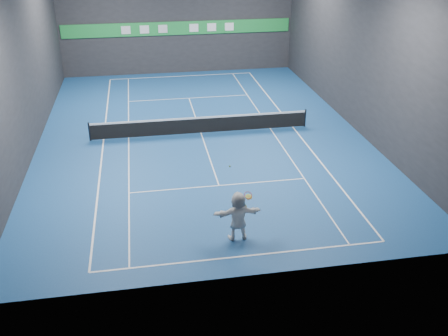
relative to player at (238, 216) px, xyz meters
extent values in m
plane|color=navy|center=(-0.03, 10.72, -1.00)|extent=(26.00, 26.00, 0.00)
cube|color=#262629|center=(-0.03, 23.72, 3.50)|extent=(18.00, 0.10, 9.00)
cube|color=#262629|center=(-0.03, -2.28, 3.50)|extent=(18.00, 0.10, 9.00)
cube|color=#262629|center=(-9.03, 10.72, 3.50)|extent=(0.10, 26.00, 9.00)
cube|color=#262629|center=(8.97, 10.72, 3.50)|extent=(0.10, 26.00, 9.00)
cube|color=white|center=(-0.03, -1.17, -0.99)|extent=(10.98, 0.08, 0.01)
cube|color=white|center=(-0.03, 22.61, -0.99)|extent=(10.98, 0.08, 0.01)
cube|color=white|center=(-5.52, 10.72, -0.99)|extent=(0.08, 23.78, 0.01)
cube|color=white|center=(5.46, 10.72, -0.99)|extent=(0.08, 23.78, 0.01)
cube|color=white|center=(-4.14, 10.72, -0.99)|extent=(0.06, 23.78, 0.01)
cube|color=white|center=(4.08, 10.72, -0.99)|extent=(0.06, 23.78, 0.01)
cube|color=white|center=(-0.03, 4.32, -0.99)|extent=(8.23, 0.06, 0.01)
cube|color=white|center=(-0.03, 17.12, -0.99)|extent=(8.23, 0.06, 0.01)
cube|color=white|center=(-0.03, 10.72, -0.99)|extent=(0.06, 12.80, 0.01)
imported|color=silver|center=(0.00, 0.00, 0.00)|extent=(1.86, 0.64, 2.00)
sphere|color=#B1D022|center=(-0.34, -0.05, 2.15)|extent=(0.06, 0.06, 0.06)
cylinder|color=black|center=(-6.23, 10.72, -0.46)|extent=(0.10, 0.10, 1.07)
cylinder|color=black|center=(6.17, 10.72, -0.46)|extent=(0.10, 0.10, 1.07)
cube|color=black|center=(-0.03, 10.72, -0.53)|extent=(12.40, 0.03, 0.86)
cube|color=white|center=(-0.03, 10.72, -0.05)|extent=(12.40, 0.04, 0.10)
cube|color=green|center=(-0.03, 23.66, 2.50)|extent=(17.64, 0.06, 1.00)
cube|color=silver|center=(-4.03, 23.60, 2.50)|extent=(0.70, 0.04, 0.60)
cube|color=white|center=(-2.63, 23.60, 2.50)|extent=(0.70, 0.04, 0.60)
cube|color=silver|center=(-1.23, 23.60, 2.50)|extent=(0.70, 0.04, 0.60)
cube|color=white|center=(1.17, 23.60, 2.50)|extent=(0.70, 0.04, 0.60)
cube|color=white|center=(2.57, 23.60, 2.50)|extent=(0.70, 0.04, 0.60)
cube|color=white|center=(3.97, 23.60, 2.50)|extent=(0.70, 0.04, 0.60)
torus|color=red|center=(0.38, 0.05, 0.84)|extent=(0.43, 0.35, 0.29)
cylinder|color=#D8EE54|center=(0.40, 0.05, 0.77)|extent=(0.33, 0.31, 0.13)
cylinder|color=#B12012|center=(0.36, 0.05, 0.67)|extent=(0.08, 0.14, 0.16)
cylinder|color=yellow|center=(0.31, 0.03, 0.36)|extent=(0.11, 0.17, 0.24)
camera|label=1|loc=(-3.26, -15.69, 10.01)|focal=40.00mm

